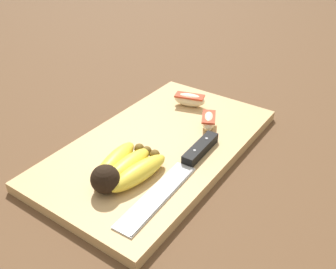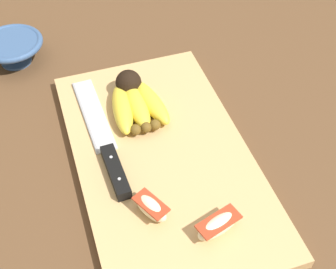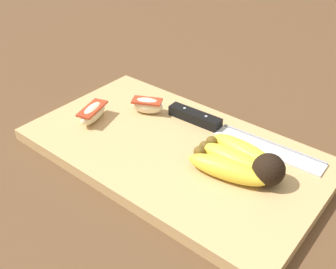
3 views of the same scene
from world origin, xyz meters
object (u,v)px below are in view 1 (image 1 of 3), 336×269
at_px(banana_bunch, 123,169).
at_px(apple_wedge_near, 190,99).
at_px(chefs_knife, 187,163).
at_px(apple_wedge_middle, 208,121).

bearing_deg(banana_bunch, apple_wedge_near, -171.20).
bearing_deg(chefs_knife, apple_wedge_near, -149.00).
height_order(banana_bunch, chefs_knife, banana_bunch).
height_order(banana_bunch, apple_wedge_near, banana_bunch).
distance_m(banana_bunch, chefs_knife, 0.11).
relative_size(apple_wedge_near, apple_wedge_middle, 1.18).
xyz_separation_m(chefs_knife, apple_wedge_middle, (-0.13, -0.03, 0.01)).
relative_size(banana_bunch, apple_wedge_middle, 2.22).
bearing_deg(apple_wedge_near, apple_wedge_middle, 54.79).
relative_size(banana_bunch, apple_wedge_near, 1.89).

